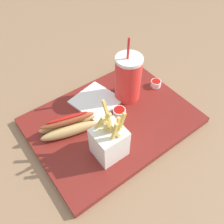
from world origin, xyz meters
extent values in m
cube|color=#8C6B4C|center=(0.00, 0.00, -0.01)|extent=(2.40, 2.40, 0.02)
cube|color=maroon|center=(0.00, 0.00, 0.01)|extent=(0.48, 0.36, 0.02)
cylinder|color=red|center=(-0.10, -0.05, 0.09)|extent=(0.08, 0.08, 0.14)
cylinder|color=white|center=(-0.10, -0.05, 0.17)|extent=(0.08, 0.08, 0.01)
cylinder|color=red|center=(-0.09, -0.05, 0.20)|extent=(0.01, 0.01, 0.07)
cube|color=white|center=(0.08, 0.09, 0.07)|extent=(0.08, 0.07, 0.09)
cube|color=#E5C660|center=(0.07, 0.09, 0.12)|extent=(0.03, 0.03, 0.06)
cube|color=#E5C660|center=(0.05, 0.10, 0.12)|extent=(0.01, 0.01, 0.06)
cube|color=#E5C660|center=(0.08, 0.07, 0.14)|extent=(0.02, 0.04, 0.07)
cube|color=#E5C660|center=(0.08, 0.11, 0.13)|extent=(0.02, 0.01, 0.08)
cube|color=#E5C660|center=(0.09, 0.07, 0.13)|extent=(0.01, 0.04, 0.09)
cube|color=#E5C660|center=(0.05, 0.11, 0.14)|extent=(0.01, 0.02, 0.09)
cube|color=#E5C660|center=(0.08, 0.11, 0.13)|extent=(0.04, 0.02, 0.07)
cube|color=#E5C660|center=(0.08, 0.08, 0.12)|extent=(0.01, 0.03, 0.06)
cube|color=#E5C660|center=(0.07, 0.07, 0.15)|extent=(0.01, 0.03, 0.09)
ellipsoid|color=tan|center=(0.12, -0.05, 0.04)|extent=(0.17, 0.07, 0.04)
ellipsoid|color=tan|center=(0.13, -0.02, 0.04)|extent=(0.17, 0.07, 0.04)
ellipsoid|color=#994728|center=(0.13, -0.04, 0.07)|extent=(0.16, 0.07, 0.02)
ellipsoid|color=red|center=(0.13, -0.04, 0.08)|extent=(0.12, 0.04, 0.01)
cylinder|color=white|center=(-0.21, -0.03, 0.03)|extent=(0.04, 0.04, 0.02)
cylinder|color=#B2140F|center=(-0.21, -0.03, 0.04)|extent=(0.03, 0.03, 0.01)
cylinder|color=white|center=(-0.03, 0.00, 0.03)|extent=(0.04, 0.04, 0.02)
cylinder|color=#B2140F|center=(-0.03, 0.00, 0.04)|extent=(0.03, 0.03, 0.01)
cube|color=white|center=(0.00, -0.09, 0.02)|extent=(0.15, 0.16, 0.01)
camera|label=1|loc=(0.28, 0.38, 0.59)|focal=38.58mm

